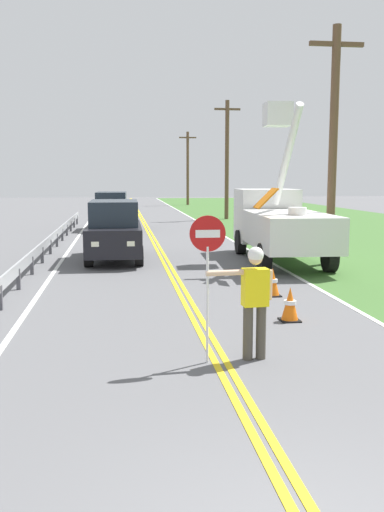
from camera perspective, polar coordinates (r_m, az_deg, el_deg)
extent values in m
cube|color=yellow|center=(23.78, -3.83, 1.02)|extent=(0.11, 110.00, 0.01)
cube|color=yellow|center=(23.79, -3.40, 1.03)|extent=(0.11, 110.00, 0.01)
cube|color=silver|center=(24.29, 4.89, 1.15)|extent=(0.12, 110.00, 0.01)
cube|color=silver|center=(23.82, -12.28, 0.86)|extent=(0.12, 110.00, 0.01)
cylinder|color=#474238|center=(9.11, 7.06, -7.73)|extent=(0.16, 0.16, 0.88)
cylinder|color=#474238|center=(9.04, 5.73, -7.83)|extent=(0.16, 0.16, 0.88)
cube|color=yellow|center=(8.90, 6.47, -3.19)|extent=(0.42, 0.27, 0.60)
cylinder|color=beige|center=(8.71, 3.38, -1.73)|extent=(0.61, 0.14, 0.09)
cylinder|color=beige|center=(8.97, 7.93, -2.93)|extent=(0.09, 0.09, 0.48)
sphere|color=beige|center=(8.82, 6.52, -0.20)|extent=(0.22, 0.22, 0.22)
sphere|color=white|center=(8.81, 6.53, 0.13)|extent=(0.25, 0.25, 0.25)
cylinder|color=silver|center=(8.74, 1.58, -5.06)|extent=(0.04, 0.04, 1.85)
cylinder|color=#B71414|center=(8.55, 1.61, 2.30)|extent=(0.56, 0.03, 0.56)
cube|color=white|center=(8.53, 1.63, 2.29)|extent=(0.38, 0.01, 0.12)
cube|color=silver|center=(18.33, 9.90, 2.62)|extent=(2.51, 4.70, 1.10)
cube|color=silver|center=(21.66, 7.61, 4.14)|extent=(2.29, 2.20, 2.00)
cube|color=#1E2833|center=(22.64, 7.07, 5.08)|extent=(1.98, 0.15, 0.90)
cylinder|color=silver|center=(17.40, 10.71, 4.52)|extent=(0.56, 0.56, 0.24)
cylinder|color=silver|center=(18.76, 9.67, 9.88)|extent=(0.38, 3.05, 3.23)
cube|color=white|center=(20.26, 8.74, 14.11)|extent=(0.94, 0.94, 0.80)
cube|color=orange|center=(16.24, 7.55, 5.87)|extent=(0.63, 0.83, 0.59)
cylinder|color=black|center=(21.35, 4.97, 1.44)|extent=(0.36, 0.93, 0.92)
cylinder|color=black|center=(21.80, 10.32, 1.47)|extent=(0.36, 0.93, 0.92)
cylinder|color=black|center=(17.18, 7.38, -0.21)|extent=(0.36, 0.93, 0.92)
cylinder|color=black|center=(17.73, 13.90, -0.12)|extent=(0.36, 0.93, 0.92)
cube|color=black|center=(19.81, -7.92, 1.86)|extent=(1.90, 4.62, 0.92)
cube|color=#1E2833|center=(19.74, -7.97, 4.41)|extent=(1.66, 2.87, 0.84)
cube|color=#EAEACC|center=(17.53, -6.27, 1.26)|extent=(0.24, 0.06, 0.16)
cube|color=#EAEACC|center=(17.56, -9.88, 1.20)|extent=(0.24, 0.06, 0.16)
cylinder|color=black|center=(18.45, -5.44, 0.01)|extent=(0.29, 0.68, 0.68)
cylinder|color=black|center=(18.49, -10.52, -0.07)|extent=(0.29, 0.68, 0.68)
cylinder|color=black|center=(21.28, -5.61, 1.08)|extent=(0.29, 0.68, 0.68)
cylinder|color=black|center=(21.31, -10.02, 1.01)|extent=(0.29, 0.68, 0.68)
cube|color=black|center=(31.69, -8.20, 4.15)|extent=(2.00, 4.66, 0.92)
cube|color=#1E2833|center=(31.64, -8.23, 5.74)|extent=(1.72, 2.91, 0.84)
cube|color=#EAEACC|center=(29.39, -7.33, 3.97)|extent=(0.24, 0.07, 0.16)
cube|color=#EAEACC|center=(29.45, -9.48, 3.93)|extent=(0.24, 0.07, 0.16)
cylinder|color=black|center=(30.27, -6.75, 3.13)|extent=(0.30, 0.69, 0.68)
cylinder|color=black|center=(30.36, -9.85, 3.08)|extent=(0.30, 0.69, 0.68)
cylinder|color=black|center=(33.12, -6.64, 3.55)|extent=(0.30, 0.69, 0.68)
cylinder|color=black|center=(33.19, -9.48, 3.50)|extent=(0.30, 0.69, 0.68)
cylinder|color=brown|center=(19.21, 14.22, 10.67)|extent=(0.28, 0.28, 7.74)
cube|color=brown|center=(19.64, 14.56, 20.23)|extent=(1.80, 0.14, 0.14)
cylinder|color=brown|center=(39.28, 3.59, 9.72)|extent=(0.28, 0.28, 8.14)
cube|color=brown|center=(39.54, 3.64, 14.75)|extent=(1.80, 0.14, 0.14)
cylinder|color=brown|center=(59.51, -0.44, 8.92)|extent=(0.28, 0.28, 7.64)
cube|color=brown|center=(59.64, -0.44, 12.01)|extent=(1.80, 0.14, 0.14)
cone|color=orange|center=(11.56, 9.99, -4.86)|extent=(0.36, 0.36, 0.70)
cylinder|color=white|center=(11.55, 9.99, -4.69)|extent=(0.25, 0.25, 0.08)
cube|color=black|center=(11.64, 9.94, -6.46)|extent=(0.40, 0.40, 0.03)
cone|color=orange|center=(13.89, 8.23, -2.64)|extent=(0.36, 0.36, 0.70)
cylinder|color=white|center=(13.88, 8.23, -2.50)|extent=(0.25, 0.25, 0.08)
cube|color=black|center=(13.95, 8.20, -4.00)|extent=(0.40, 0.40, 0.03)
cube|color=#9EA0A3|center=(20.78, -14.69, 1.27)|extent=(0.06, 32.00, 0.32)
cube|color=#4C4C51|center=(13.02, -19.04, -4.06)|extent=(0.10, 0.10, 0.55)
cube|color=#4C4C51|center=(15.22, -17.33, -2.28)|extent=(0.10, 0.10, 0.55)
cube|color=#4C4C51|center=(17.45, -16.05, -0.95)|extent=(0.10, 0.10, 0.55)
cube|color=#4C4C51|center=(19.69, -15.07, 0.08)|extent=(0.10, 0.10, 0.55)
cube|color=#4C4C51|center=(21.93, -14.29, 0.90)|extent=(0.10, 0.10, 0.55)
cube|color=#4C4C51|center=(24.19, -13.65, 1.57)|extent=(0.10, 0.10, 0.55)
cube|color=#4C4C51|center=(26.45, -13.12, 2.12)|extent=(0.10, 0.10, 0.55)
cube|color=#4C4C51|center=(28.71, -12.68, 2.59)|extent=(0.10, 0.10, 0.55)
cube|color=#4C4C51|center=(30.98, -12.30, 2.99)|extent=(0.10, 0.10, 0.55)
cube|color=#4C4C51|center=(33.25, -11.97, 3.33)|extent=(0.10, 0.10, 0.55)
cube|color=#4C4C51|center=(35.52, -11.68, 3.63)|extent=(0.10, 0.10, 0.55)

